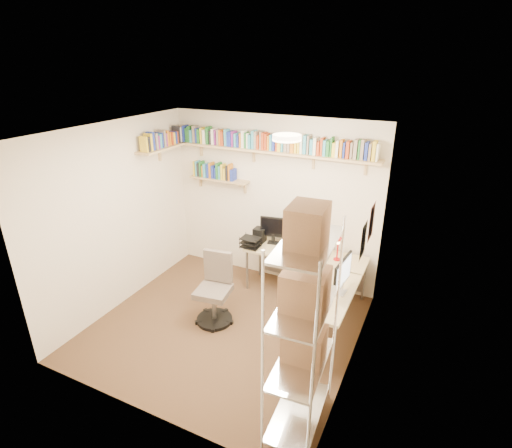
{
  "coord_description": "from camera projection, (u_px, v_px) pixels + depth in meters",
  "views": [
    {
      "loc": [
        2.2,
        -3.64,
        3.23
      ],
      "look_at": [
        0.18,
        0.55,
        1.27
      ],
      "focal_mm": 28.0,
      "sensor_mm": 36.0,
      "label": 1
    }
  ],
  "objects": [
    {
      "name": "wire_rack",
      "position": [
        305.0,
        302.0,
        3.27
      ],
      "size": [
        0.48,
        0.89,
        2.23
      ],
      "rotation": [
        0.0,
        0.0,
        0.06
      ],
      "color": "silver",
      "rests_on": "ground"
    },
    {
      "name": "wall_shelves",
      "position": [
        241.0,
        149.0,
        5.61
      ],
      "size": [
        3.12,
        1.09,
        0.8
      ],
      "color": "tan",
      "rests_on": "ground"
    },
    {
      "name": "room_shell",
      "position": [
        221.0,
        216.0,
        4.56
      ],
      "size": [
        3.24,
        3.04,
        2.52
      ],
      "color": "#F5E5C7",
      "rests_on": "ground"
    },
    {
      "name": "ground",
      "position": [
        225.0,
        327.0,
        5.16
      ],
      "size": [
        3.2,
        3.2,
        0.0
      ],
      "primitive_type": "plane",
      "color": "#4D3121",
      "rests_on": "ground"
    },
    {
      "name": "corner_desk",
      "position": [
        303.0,
        261.0,
        5.43
      ],
      "size": [
        1.77,
        1.69,
        1.15
      ],
      "color": "tan",
      "rests_on": "ground"
    },
    {
      "name": "office_chair",
      "position": [
        215.0,
        293.0,
        5.17
      ],
      "size": [
        0.5,
        0.5,
        0.94
      ],
      "rotation": [
        0.0,
        0.0,
        0.14
      ],
      "color": "black",
      "rests_on": "ground"
    }
  ]
}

